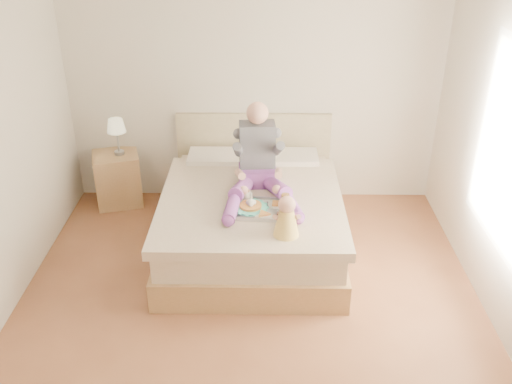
{
  "coord_description": "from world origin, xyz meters",
  "views": [
    {
      "loc": [
        0.12,
        -3.78,
        3.15
      ],
      "look_at": [
        0.05,
        0.8,
        0.71
      ],
      "focal_mm": 40.0,
      "sensor_mm": 36.0,
      "label": 1
    }
  ],
  "objects_px": {
    "nightstand": "(118,179)",
    "adult": "(258,166)",
    "bed": "(252,214)",
    "baby": "(286,219)",
    "tray": "(262,207)"
  },
  "relations": [
    {
      "from": "bed",
      "to": "tray",
      "type": "xyz_separation_m",
      "value": [
        0.1,
        -0.43,
        0.33
      ]
    },
    {
      "from": "adult",
      "to": "tray",
      "type": "height_order",
      "value": "adult"
    },
    {
      "from": "baby",
      "to": "bed",
      "type": "bearing_deg",
      "value": 108.69
    },
    {
      "from": "tray",
      "to": "baby",
      "type": "distance_m",
      "value": 0.46
    },
    {
      "from": "nightstand",
      "to": "adult",
      "type": "relative_size",
      "value": 0.57
    },
    {
      "from": "adult",
      "to": "tray",
      "type": "bearing_deg",
      "value": -88.93
    },
    {
      "from": "adult",
      "to": "baby",
      "type": "bearing_deg",
      "value": -77.83
    },
    {
      "from": "bed",
      "to": "adult",
      "type": "distance_m",
      "value": 0.54
    },
    {
      "from": "tray",
      "to": "nightstand",
      "type": "bearing_deg",
      "value": 147.57
    },
    {
      "from": "adult",
      "to": "baby",
      "type": "height_order",
      "value": "adult"
    },
    {
      "from": "tray",
      "to": "baby",
      "type": "bearing_deg",
      "value": -58.57
    },
    {
      "from": "adult",
      "to": "nightstand",
      "type": "bearing_deg",
      "value": 148.17
    },
    {
      "from": "bed",
      "to": "nightstand",
      "type": "relative_size",
      "value": 3.67
    },
    {
      "from": "adult",
      "to": "baby",
      "type": "xyz_separation_m",
      "value": [
        0.24,
        -0.81,
        -0.1
      ]
    },
    {
      "from": "bed",
      "to": "nightstand",
      "type": "distance_m",
      "value": 1.71
    }
  ]
}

